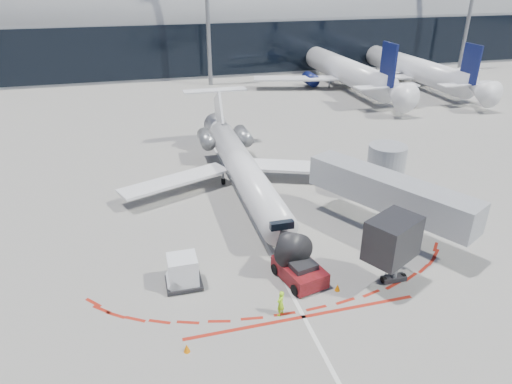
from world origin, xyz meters
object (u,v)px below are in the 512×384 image
object	(u,v)px
regional_jet	(241,166)
ramp_worker	(281,303)
pushback_tug	(300,271)
uld_container	(183,272)

from	to	relation	value
regional_jet	ramp_worker	xyz separation A→B (m)	(-1.75, -17.13, -1.43)
pushback_tug	ramp_worker	distance (m)	3.66
pushback_tug	uld_container	world-z (taller)	uld_container
regional_jet	uld_container	distance (m)	14.68
ramp_worker	uld_container	distance (m)	6.58
ramp_worker	uld_container	size ratio (longest dim) A/B	0.74
uld_container	pushback_tug	bearing A→B (deg)	-9.72
regional_jet	ramp_worker	world-z (taller)	regional_jet
pushback_tug	ramp_worker	world-z (taller)	ramp_worker
ramp_worker	uld_container	world-z (taller)	uld_container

